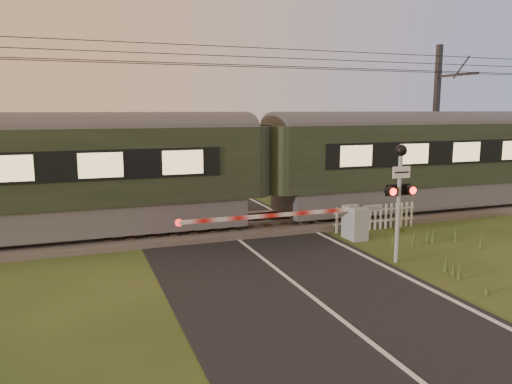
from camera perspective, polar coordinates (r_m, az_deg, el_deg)
name	(u,v)px	position (r m, az deg, el deg)	size (l,w,h in m)	color
ground	(306,293)	(11.48, 5.72, -11.40)	(160.00, 160.00, 0.00)	#223B16
road	(311,296)	(11.28, 6.33, -11.73)	(6.00, 140.00, 0.03)	black
track_bed	(224,227)	(17.28, -3.71, -3.99)	(140.00, 3.40, 0.39)	#47423D
overhead_wires	(222,58)	(16.89, -3.92, 15.03)	(120.00, 0.62, 0.62)	black
train	(260,166)	(17.34, 0.48, 2.96)	(39.39, 2.72, 3.66)	slate
boom_gate	(346,221)	(15.95, 10.25, -3.33)	(6.68, 0.81, 1.07)	gray
crossing_signal	(400,182)	(13.62, 16.09, 1.08)	(0.81, 0.34, 3.17)	gray
picket_fence	(375,217)	(17.53, 13.46, -2.80)	(3.18, 0.07, 0.87)	silver
catenary_mast	(437,120)	(23.93, 19.94, 7.69)	(0.22, 2.46, 6.88)	#2D2D30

